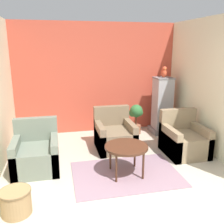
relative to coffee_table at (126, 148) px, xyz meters
name	(u,v)px	position (x,y,z in m)	size (l,w,h in m)	color
ground_plane	(141,216)	(-0.10, -1.08, -0.47)	(20.00, 20.00, 0.00)	beige
wall_back_accent	(96,78)	(-0.10, 2.41, 0.86)	(4.06, 0.06, 2.67)	#C64C38
wall_right	(211,87)	(1.90, 0.65, 0.86)	(0.06, 3.46, 2.67)	beige
area_rug	(126,174)	(0.00, 0.00, -0.47)	(1.79, 1.26, 0.01)	gray
coffee_table	(126,148)	(0.00, 0.00, 0.00)	(0.72, 0.72, 0.52)	#472819
armchair_left	(36,154)	(-1.49, 0.54, -0.19)	(0.77, 0.84, 0.86)	slate
armchair_right	(184,140)	(1.37, 0.58, -0.19)	(0.77, 0.84, 0.86)	#8E7A5B
armchair_middle	(115,136)	(0.06, 1.13, -0.19)	(0.77, 0.84, 0.86)	#7A664C
birdcage	(162,107)	(1.45, 1.89, 0.19)	(0.53, 0.53, 1.39)	slate
parrot	(164,72)	(1.45, 1.89, 1.03)	(0.12, 0.22, 0.27)	#D14C2D
potted_plant	(136,116)	(0.79, 1.92, -0.01)	(0.34, 0.31, 0.74)	brown
wicker_basket	(16,201)	(-1.67, -0.68, -0.30)	(0.40, 0.40, 0.33)	#A37F51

